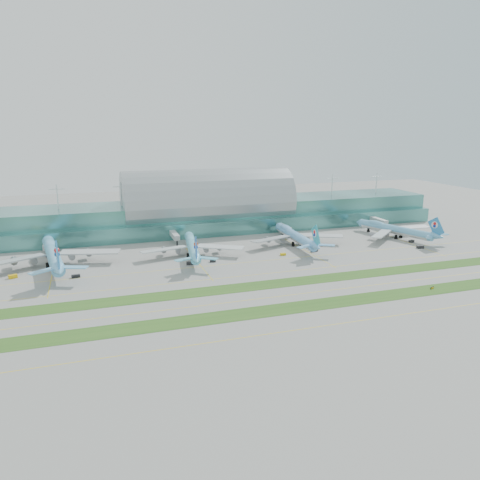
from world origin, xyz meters
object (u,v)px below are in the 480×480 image
object	(u,v)px
terminal	(208,210)
taxiway_sign_east	(432,288)
airliner_b	(192,246)
airliner_d	(394,229)
airliner_a	(53,254)
airliner_c	(295,235)

from	to	relation	value
terminal	taxiway_sign_east	xyz separation A→B (m)	(66.04, -155.92, -13.69)
airliner_b	airliner_d	xyz separation A→B (m)	(138.08, 2.68, -0.01)
airliner_a	airliner_c	world-z (taller)	airliner_a
terminal	airliner_c	size ratio (longest dim) A/B	4.90
airliner_a	airliner_d	distance (m)	212.85
terminal	airliner_d	bearing A→B (deg)	-29.83
airliner_b	airliner_c	bearing A→B (deg)	13.07
terminal	airliner_d	world-z (taller)	terminal
taxiway_sign_east	airliner_a	bearing A→B (deg)	131.05
airliner_b	taxiway_sign_east	world-z (taller)	airliner_b
airliner_a	airliner_d	size ratio (longest dim) A/B	1.21
airliner_a	taxiway_sign_east	distance (m)	191.80
airliner_a	airliner_c	distance (m)	141.80
airliner_b	airliner_c	size ratio (longest dim) A/B	0.97
airliner_a	taxiway_sign_east	world-z (taller)	airliner_a
taxiway_sign_east	airliner_c	bearing A→B (deg)	85.33
terminal	airliner_d	distance (m)	128.83
airliner_d	airliner_a	bearing A→B (deg)	160.91
terminal	airliner_d	xyz separation A→B (m)	(111.51, -63.95, -8.52)
airliner_b	airliner_d	bearing A→B (deg)	9.46
airliner_b	terminal	bearing A→B (deg)	76.60
terminal	airliner_b	size ratio (longest dim) A/B	5.05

